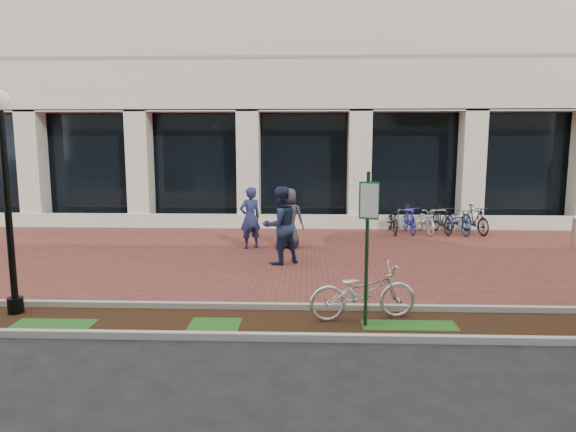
{
  "coord_description": "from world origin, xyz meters",
  "views": [
    {
      "loc": [
        0.13,
        -13.74,
        3.14
      ],
      "look_at": [
        -0.36,
        -0.8,
        1.23
      ],
      "focal_mm": 32.0,
      "sensor_mm": 36.0,
      "label": 1
    }
  ],
  "objects_px": {
    "parking_sign": "(367,231)",
    "pedestrian_left": "(250,218)",
    "locked_bicycle": "(363,292)",
    "bike_rack_cluster": "(433,220)",
    "lamppost": "(6,190)",
    "bollard": "(573,232)",
    "pedestrian_mid": "(280,226)",
    "pedestrian_right": "(289,218)"
  },
  "relations": [
    {
      "from": "pedestrian_right",
      "to": "bollard",
      "type": "xyz_separation_m",
      "value": [
        8.3,
        0.14,
        -0.39
      ]
    },
    {
      "from": "lamppost",
      "to": "pedestrian_left",
      "type": "distance_m",
      "value": 7.08
    },
    {
      "from": "pedestrian_left",
      "to": "bike_rack_cluster",
      "type": "bearing_deg",
      "value": 171.33
    },
    {
      "from": "locked_bicycle",
      "to": "pedestrian_left",
      "type": "height_order",
      "value": "pedestrian_left"
    },
    {
      "from": "parking_sign",
      "to": "pedestrian_right",
      "type": "height_order",
      "value": "parking_sign"
    },
    {
      "from": "bike_rack_cluster",
      "to": "locked_bicycle",
      "type": "bearing_deg",
      "value": -117.16
    },
    {
      "from": "lamppost",
      "to": "pedestrian_right",
      "type": "relative_size",
      "value": 2.27
    },
    {
      "from": "pedestrian_right",
      "to": "bike_rack_cluster",
      "type": "height_order",
      "value": "pedestrian_right"
    },
    {
      "from": "locked_bicycle",
      "to": "lamppost",
      "type": "bearing_deg",
      "value": 77.36
    },
    {
      "from": "parking_sign",
      "to": "locked_bicycle",
      "type": "xyz_separation_m",
      "value": [
        -0.01,
        0.36,
        -1.16
      ]
    },
    {
      "from": "pedestrian_mid",
      "to": "bike_rack_cluster",
      "type": "height_order",
      "value": "pedestrian_mid"
    },
    {
      "from": "pedestrian_left",
      "to": "pedestrian_right",
      "type": "relative_size",
      "value": 1.02
    },
    {
      "from": "lamppost",
      "to": "bollard",
      "type": "height_order",
      "value": "lamppost"
    },
    {
      "from": "lamppost",
      "to": "pedestrian_mid",
      "type": "relative_size",
      "value": 2.01
    },
    {
      "from": "bike_rack_cluster",
      "to": "lamppost",
      "type": "bearing_deg",
      "value": -144.62
    },
    {
      "from": "pedestrian_left",
      "to": "bollard",
      "type": "bearing_deg",
      "value": 148.97
    },
    {
      "from": "lamppost",
      "to": "pedestrian_mid",
      "type": "xyz_separation_m",
      "value": [
        4.64,
        4.01,
        -1.28
      ]
    },
    {
      "from": "parking_sign",
      "to": "pedestrian_left",
      "type": "xyz_separation_m",
      "value": [
        -2.66,
        6.33,
        -0.76
      ]
    },
    {
      "from": "lamppost",
      "to": "bike_rack_cluster",
      "type": "relative_size",
      "value": 1.15
    },
    {
      "from": "bollard",
      "to": "locked_bicycle",
      "type": "bearing_deg",
      "value": -137.41
    },
    {
      "from": "locked_bicycle",
      "to": "bike_rack_cluster",
      "type": "bearing_deg",
      "value": -32.89
    },
    {
      "from": "pedestrian_left",
      "to": "locked_bicycle",
      "type": "bearing_deg",
      "value": 81.34
    },
    {
      "from": "parking_sign",
      "to": "bike_rack_cluster",
      "type": "xyz_separation_m",
      "value": [
        3.29,
        8.97,
        -1.2
      ]
    },
    {
      "from": "parking_sign",
      "to": "pedestrian_left",
      "type": "relative_size",
      "value": 1.46
    },
    {
      "from": "pedestrian_left",
      "to": "pedestrian_right",
      "type": "bearing_deg",
      "value": 153.04
    },
    {
      "from": "parking_sign",
      "to": "pedestrian_mid",
      "type": "xyz_separation_m",
      "value": [
        -1.69,
        4.44,
        -0.67
      ]
    },
    {
      "from": "pedestrian_mid",
      "to": "pedestrian_left",
      "type": "bearing_deg",
      "value": -96.68
    },
    {
      "from": "bike_rack_cluster",
      "to": "pedestrian_left",
      "type": "bearing_deg",
      "value": -162.28
    },
    {
      "from": "lamppost",
      "to": "bollard",
      "type": "distance_m",
      "value": 14.58
    },
    {
      "from": "pedestrian_mid",
      "to": "bollard",
      "type": "distance_m",
      "value": 8.74
    },
    {
      "from": "parking_sign",
      "to": "pedestrian_mid",
      "type": "relative_size",
      "value": 1.32
    },
    {
      "from": "locked_bicycle",
      "to": "bike_rack_cluster",
      "type": "relative_size",
      "value": 0.55
    },
    {
      "from": "bike_rack_cluster",
      "to": "bollard",
      "type": "bearing_deg",
      "value": -40.62
    },
    {
      "from": "pedestrian_right",
      "to": "pedestrian_left",
      "type": "bearing_deg",
      "value": 20.92
    },
    {
      "from": "bollard",
      "to": "bike_rack_cluster",
      "type": "distance_m",
      "value": 4.22
    },
    {
      "from": "locked_bicycle",
      "to": "bike_rack_cluster",
      "type": "distance_m",
      "value": 9.23
    },
    {
      "from": "parking_sign",
      "to": "bollard",
      "type": "xyz_separation_m",
      "value": [
        6.77,
        6.59,
        -1.17
      ]
    },
    {
      "from": "parking_sign",
      "to": "lamppost",
      "type": "xyz_separation_m",
      "value": [
        -6.33,
        0.44,
        0.61
      ]
    },
    {
      "from": "locked_bicycle",
      "to": "pedestrian_right",
      "type": "distance_m",
      "value": 6.28
    },
    {
      "from": "lamppost",
      "to": "parking_sign",
      "type": "bearing_deg",
      "value": -3.95
    },
    {
      "from": "lamppost",
      "to": "bike_rack_cluster",
      "type": "xyz_separation_m",
      "value": [
        9.62,
        8.53,
        -1.81
      ]
    },
    {
      "from": "parking_sign",
      "to": "pedestrian_mid",
      "type": "bearing_deg",
      "value": 134.45
    }
  ]
}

